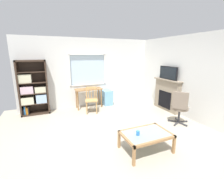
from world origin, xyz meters
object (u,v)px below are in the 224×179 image
desk_under_window (89,92)px  sippy_cup (138,133)px  office_chair (180,106)px  tv (168,73)px  coffee_table (146,135)px  plastic_drawer_unit (107,98)px  fireplace (167,95)px  bookshelf (33,90)px  wooden_chair (91,100)px

desk_under_window → sippy_cup: (0.19, -3.15, -0.17)m
office_chair → tv: bearing=65.7°
coffee_table → office_chair: bearing=22.9°
desk_under_window → plastic_drawer_unit: bearing=3.7°
fireplace → bookshelf: bearing=161.8°
bookshelf → tv: size_ratio=2.25×
sippy_cup → fireplace: bearing=37.3°
plastic_drawer_unit → tv: (1.77, -1.40, 1.07)m
plastic_drawer_unit → fireplace: fireplace is taller
desk_under_window → office_chair: 3.20m
office_chair → coffee_table: bearing=-157.1°
office_chair → sippy_cup: bearing=-159.4°
bookshelf → office_chair: bookshelf is taller
fireplace → coffee_table: 2.83m
bookshelf → wooden_chair: (1.85, -0.63, -0.38)m
wooden_chair → tv: (2.59, -0.83, 0.91)m
tv → fireplace: bearing=-0.0°
plastic_drawer_unit → tv: size_ratio=0.73×
plastic_drawer_unit → coffee_table: bearing=-96.7°
desk_under_window → coffee_table: 3.19m
desk_under_window → fireplace: (2.56, -1.35, -0.04)m
desk_under_window → office_chair: size_ratio=1.00×
fireplace → tv: tv is taller
wooden_chair → coffee_table: 2.68m
coffee_table → desk_under_window: bearing=97.2°
bookshelf → fireplace: bookshelf is taller
desk_under_window → plastic_drawer_unit: (0.78, 0.05, -0.32)m
wooden_chair → plastic_drawer_unit: 1.01m
bookshelf → sippy_cup: (2.08, -3.27, -0.40)m
sippy_cup → coffee_table: bearing=-0.6°
fireplace → coffee_table: fireplace is taller
tv → coffee_table: 2.99m
office_chair → sippy_cup: office_chair is taller
fireplace → office_chair: 1.23m
tv → coffee_table: tv is taller
wooden_chair → office_chair: 2.85m
wooden_chair → tv: 2.86m
tv → wooden_chair: bearing=162.1°
bookshelf → plastic_drawer_unit: size_ratio=3.09×
bookshelf → fireplace: (4.45, -1.46, -0.27)m
office_chair → coffee_table: 1.80m
sippy_cup → desk_under_window: bearing=93.5°
office_chair → sippy_cup: 1.98m
office_chair → coffee_table: (-1.65, -0.70, -0.21)m
coffee_table → sippy_cup: bearing=179.4°
office_chair → coffee_table: size_ratio=0.99×
bookshelf → tv: 4.70m
wooden_chair → coffee_table: size_ratio=0.89×
wooden_chair → coffee_table: wooden_chair is taller
fireplace → sippy_cup: fireplace is taller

